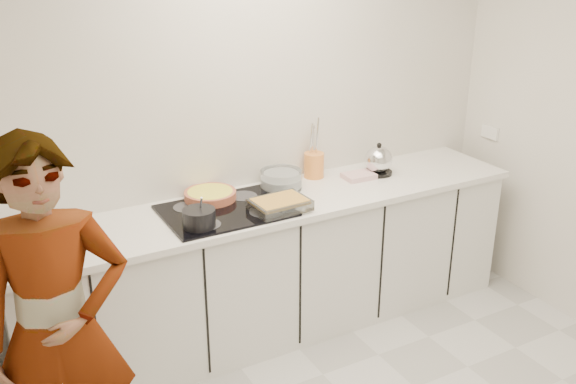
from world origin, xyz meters
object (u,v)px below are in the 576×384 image
kettle (378,161)px  hob (225,211)px  baking_dish (280,204)px  utensil_crock (314,165)px  cook (57,333)px  tart_dish (210,195)px  mixing_bowl (281,180)px  saucepan (199,218)px

kettle → hob: bearing=-175.2°
baking_dish → utensil_crock: size_ratio=2.02×
hob → cook: bearing=-146.2°
tart_dish → kettle: bearing=-4.6°
kettle → mixing_bowl: bearing=174.3°
baking_dish → cook: bearing=-157.1°
mixing_bowl → saucepan: bearing=-155.1°
saucepan → tart_dish: bearing=59.1°
utensil_crock → kettle: bearing=-21.0°
hob → cook: cook is taller
hob → utensil_crock: bearing=18.7°
baking_dish → kettle: (0.88, 0.25, 0.04)m
saucepan → mixing_bowl: (0.68, 0.31, -0.01)m
baking_dish → utensil_crock: (0.47, 0.40, 0.03)m
tart_dish → cook: bearing=-139.3°
hob → baking_dish: 0.32m
utensil_crock → mixing_bowl: bearing=-163.4°
baking_dish → kettle: size_ratio=1.53×
saucepan → kettle: size_ratio=1.07×
cook → tart_dish: bearing=47.4°
tart_dish → cook: cook is taller
tart_dish → baking_dish: bearing=-49.3°
tart_dish → mixing_bowl: mixing_bowl is taller
saucepan → cook: size_ratio=0.14×
hob → tart_dish: 0.20m
hob → tart_dish: bearing=94.6°
baking_dish → saucepan: bearing=179.6°
tart_dish → cook: 1.41m
saucepan → cook: (-0.86, -0.58, -0.11)m
hob → mixing_bowl: mixing_bowl is taller
tart_dish → saucepan: saucepan is taller
saucepan → baking_dish: bearing=-0.4°
tart_dish → saucepan: (-0.20, -0.34, 0.02)m
hob → tart_dish: size_ratio=2.20×
hob → tart_dish: tart_dish is taller
baking_dish → cook: cook is taller
kettle → cook: bearing=-159.9°
utensil_crock → cook: (-1.83, -0.98, -0.13)m
utensil_crock → cook: 2.08m
baking_dish → cook: (-1.36, -0.57, -0.10)m
hob → baking_dish: bearing=-28.3°
mixing_bowl → utensil_crock: bearing=16.6°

